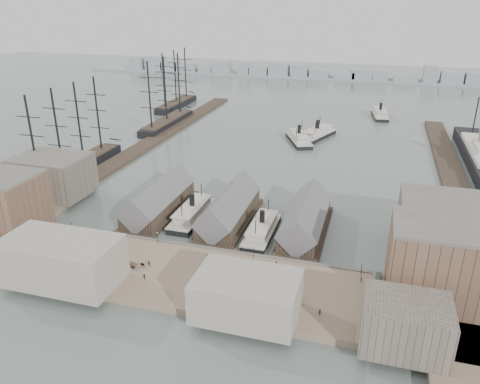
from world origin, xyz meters
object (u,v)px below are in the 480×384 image
(horse_cart_center, at_px, (139,265))
(ocean_steamer, at_px, (480,155))
(horse_cart_right, at_px, (250,294))
(tram, at_px, (376,289))
(horse_cart_left, at_px, (67,239))
(ferry_docked_west, at_px, (193,213))

(horse_cart_center, bearing_deg, ocean_steamer, -23.32)
(horse_cart_right, bearing_deg, horse_cart_center, 66.21)
(ocean_steamer, xyz_separation_m, horse_cart_right, (-73.07, -133.40, -1.09))
(tram, height_order, horse_cart_left, tram)
(ferry_docked_west, distance_m, horse_cart_right, 52.04)
(ocean_steamer, distance_m, horse_cart_right, 152.11)
(horse_cart_left, relative_size, horse_cart_right, 0.94)
(tram, distance_m, horse_cart_right, 31.45)
(ocean_steamer, relative_size, horse_cart_right, 18.83)
(tram, xyz_separation_m, horse_cart_left, (-91.22, 2.11, -1.10))
(tram, height_order, horse_cart_center, tram)
(ocean_steamer, relative_size, horse_cart_left, 19.97)
(ferry_docked_west, bearing_deg, horse_cart_left, -134.45)
(tram, distance_m, horse_cart_left, 91.25)
(horse_cart_center, bearing_deg, horse_cart_right, -81.51)
(ferry_docked_west, height_order, ocean_steamer, ocean_steamer)
(ocean_steamer, bearing_deg, horse_cart_center, -129.40)
(ferry_docked_west, relative_size, horse_cart_right, 5.75)
(ferry_docked_west, distance_m, horse_cart_left, 41.76)
(ferry_docked_west, bearing_deg, tram, -27.24)
(tram, bearing_deg, ferry_docked_west, 158.21)
(horse_cart_center, height_order, horse_cart_right, horse_cart_center)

